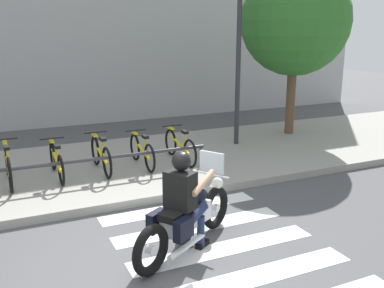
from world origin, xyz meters
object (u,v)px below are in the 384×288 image
at_px(bicycle_1, 8,165).
at_px(bike_rack, 84,162).
at_px(street_lamp, 239,47).
at_px(tree_near_rack, 295,21).
at_px(bicycle_4, 142,151).
at_px(bicycle_5, 180,146).
at_px(bicycle_3, 101,155).
at_px(rider, 184,194).
at_px(bicycle_2, 57,161).
at_px(motorcycle, 187,218).

distance_m(bicycle_1, bike_rack, 1.44).
relative_size(street_lamp, tree_near_rack, 0.91).
distance_m(bicycle_4, bicycle_5, 0.89).
distance_m(bicycle_3, bicycle_4, 0.89).
bearing_deg(bicycle_5, rider, -112.36).
bearing_deg(bicycle_3, bicycle_4, 0.05).
height_order(bicycle_2, bicycle_3, bicycle_3).
bearing_deg(rider, bicycle_4, 80.90).
bearing_deg(street_lamp, tree_near_rack, 11.50).
distance_m(rider, bicycle_5, 3.83).
bearing_deg(bicycle_4, bicycle_3, -179.95).
distance_m(rider, bicycle_2, 3.75).
height_order(bicycle_2, bike_rack, bicycle_2).
relative_size(bicycle_2, tree_near_rack, 0.35).
xyz_separation_m(motorcycle, bicycle_3, (-0.39, 3.49, 0.04)).
bearing_deg(rider, bicycle_5, 67.64).
relative_size(bicycle_2, bike_rack, 0.33).
bearing_deg(bicycle_1, bicycle_3, 0.01).
height_order(rider, street_lamp, street_lamp).
xyz_separation_m(motorcycle, bicycle_4, (0.50, 3.49, 0.02)).
bearing_deg(bicycle_2, bicycle_5, -0.01).
xyz_separation_m(bicycle_1, bicycle_3, (1.77, 0.00, -0.01)).
bearing_deg(bicycle_3, bicycle_5, 0.02).
height_order(bicycle_3, tree_near_rack, tree_near_rack).
bearing_deg(bicycle_1, bicycle_5, 0.02).
bearing_deg(bicycle_4, tree_near_rack, 14.35).
height_order(motorcycle, bike_rack, motorcycle).
bearing_deg(motorcycle, bicycle_2, 110.04).
relative_size(motorcycle, street_lamp, 0.47).
xyz_separation_m(bicycle_2, bicycle_4, (1.77, -0.00, 0.00)).
xyz_separation_m(rider, bicycle_5, (1.45, 3.53, -0.34)).
bearing_deg(bicycle_4, rider, -99.10).
bearing_deg(street_lamp, bicycle_2, -169.82).
height_order(bicycle_1, bicycle_5, bicycle_1).
distance_m(rider, tree_near_rack, 7.55).
relative_size(bicycle_3, bicycle_4, 1.03).
distance_m(bicycle_1, bicycle_5, 3.54).
bearing_deg(bicycle_3, bike_rack, -128.65).
height_order(bicycle_3, bike_rack, bicycle_3).
distance_m(rider, bike_rack, 3.08).
bearing_deg(bike_rack, rider, -75.60).
xyz_separation_m(bicycle_3, bike_rack, (-0.44, -0.55, 0.07)).
bearing_deg(bicycle_1, motorcycle, -58.25).
bearing_deg(bike_rack, tree_near_rack, 16.22).
height_order(bicycle_4, tree_near_rack, tree_near_rack).
relative_size(bicycle_4, tree_near_rack, 0.34).
height_order(motorcycle, bicycle_2, motorcycle).
distance_m(bicycle_1, bicycle_2, 0.89).
height_order(rider, bicycle_2, rider).
xyz_separation_m(bicycle_5, tree_near_rack, (3.90, 1.23, 2.73)).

